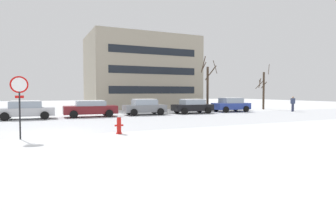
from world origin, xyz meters
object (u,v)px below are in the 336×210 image
Objects in this scene: fire_hydrant at (119,125)px; pedestrian_crossing at (293,103)px; parked_car_blue at (231,105)px; parked_car_gray at (145,107)px; parked_car_black at (192,106)px; stop_sign at (19,95)px; parked_car_silver at (26,110)px; parked_car_maroon at (90,108)px.

pedestrian_crossing is (21.63, 8.33, 0.51)m from fire_hydrant.
fire_hydrant is at bearing -144.54° from parked_car_blue.
parked_car_gray is 4.96m from parked_car_black.
stop_sign is at bearing -132.81° from parked_car_gray.
parked_car_blue reaches higher than parked_car_black.
fire_hydrant is at bearing -158.94° from pedestrian_crossing.
parked_car_black is at bearing -176.37° from parked_car_blue.
stop_sign is 0.71× the size of parked_car_blue.
parked_car_silver is at bearing 90.36° from stop_sign.
pedestrian_crossing is (26.18, -2.42, 0.23)m from parked_car_silver.
parked_car_maroon is at bearing -179.25° from parked_car_gray.
parked_car_gray is at bearing 0.75° from parked_car_maroon.
stop_sign is 11.71m from parked_car_maroon.
parked_car_blue is at bearing 0.36° from parked_car_maroon.
parked_car_blue is (19.83, 0.13, 0.03)m from parked_car_silver.
parked_car_silver reaches higher than fire_hydrant.
fire_hydrant is 11.67m from parked_car_silver.
fire_hydrant is (4.49, -0.21, -1.54)m from stop_sign.
parked_car_silver is 1.07× the size of parked_car_blue.
parked_car_gray is at bearing 0.59° from parked_car_silver.
stop_sign is 27.36m from pedestrian_crossing.
parked_car_maroon is at bearing 87.87° from fire_hydrant.
pedestrian_crossing reaches higher than parked_car_gray.
parked_car_blue is at bearing 3.63° from parked_car_black.
parked_car_silver is at bearing 174.72° from pedestrian_crossing.
parked_car_gray is (9.91, 0.10, 0.01)m from parked_car_silver.
parked_car_silver is 19.83m from parked_car_blue.
parked_car_silver is 2.56× the size of pedestrian_crossing.
stop_sign is 3.12× the size of fire_hydrant.
parked_car_silver is 26.29m from pedestrian_crossing.
parked_car_gray is 2.38× the size of pedestrian_crossing.
pedestrian_crossing is (6.35, -2.55, 0.19)m from parked_car_blue.
parked_car_gray reaches higher than parked_car_black.
parked_car_black is (14.80, 10.35, -1.26)m from stop_sign.
parked_car_blue is (9.91, 0.03, 0.02)m from parked_car_gray.
pedestrian_crossing is (21.22, -2.46, 0.23)m from parked_car_maroon.
parked_car_gray is (5.36, 10.85, 0.29)m from fire_hydrant.
fire_hydrant is 18.75m from parked_car_blue.
parked_car_gray is 0.99× the size of parked_car_blue.
pedestrian_crossing reaches higher than parked_car_maroon.
parked_car_blue is (15.27, 10.88, 0.32)m from fire_hydrant.
parked_car_maroon reaches higher than fire_hydrant.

